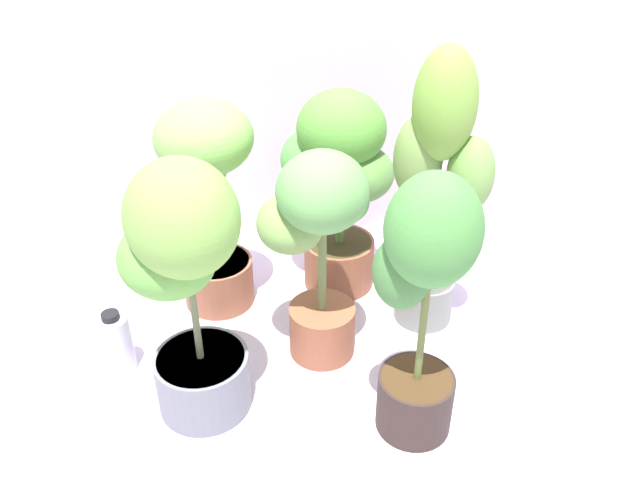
% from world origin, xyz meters
% --- Properties ---
extents(ground_plane, '(8.00, 8.00, 0.00)m').
position_xyz_m(ground_plane, '(0.00, 0.00, 0.00)').
color(ground_plane, silver).
rests_on(ground_plane, ground).
extents(potted_plant_front_right, '(0.32, 0.31, 0.75)m').
position_xyz_m(potted_plant_front_right, '(0.30, -0.12, 0.44)').
color(potted_plant_front_right, '#332621').
rests_on(potted_plant_front_right, ground).
extents(potted_plant_back_right, '(0.31, 0.21, 0.90)m').
position_xyz_m(potted_plant_back_right, '(0.35, 0.34, 0.53)').
color(potted_plant_back_right, gray).
rests_on(potted_plant_back_right, ground).
extents(potted_plant_center, '(0.37, 0.35, 0.67)m').
position_xyz_m(potted_plant_center, '(0.01, 0.15, 0.41)').
color(potted_plant_center, '#965438').
rests_on(potted_plant_center, ground).
extents(potted_plant_back_center, '(0.45, 0.36, 0.71)m').
position_xyz_m(potted_plant_back_center, '(0.05, 0.50, 0.42)').
color(potted_plant_back_center, '#96583A').
rests_on(potted_plant_back_center, ground).
extents(potted_plant_back_left, '(0.42, 0.42, 0.71)m').
position_xyz_m(potted_plant_back_left, '(-0.35, 0.37, 0.44)').
color(potted_plant_back_left, '#98583D').
rests_on(potted_plant_back_left, ground).
extents(potted_plant_front_left, '(0.40, 0.39, 0.75)m').
position_xyz_m(potted_plant_front_left, '(-0.28, -0.11, 0.43)').
color(potted_plant_front_left, slate).
rests_on(potted_plant_front_left, ground).
extents(nutrient_bottle, '(0.09, 0.09, 0.21)m').
position_xyz_m(nutrient_bottle, '(-0.56, 0.00, 0.10)').
color(nutrient_bottle, silver).
rests_on(nutrient_bottle, ground).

